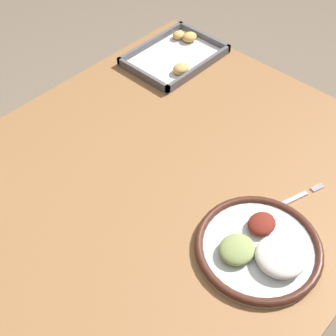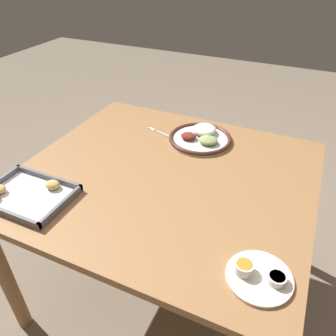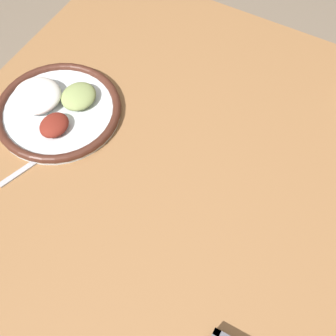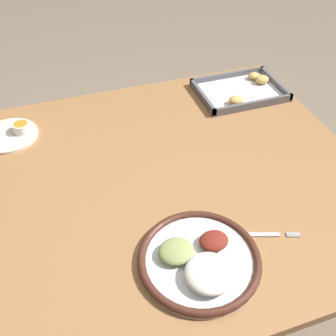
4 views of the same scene
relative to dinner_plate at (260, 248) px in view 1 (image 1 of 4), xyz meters
name	(u,v)px [view 1 (image 1 of 4)]	position (x,y,z in m)	size (l,w,h in m)	color
ground_plane	(170,301)	(0.04, 0.31, -0.74)	(8.00, 8.00, 0.00)	#7A6B59
dining_table	(171,196)	(0.04, 0.31, -0.11)	(1.14, 1.03, 0.73)	olive
dinner_plate	(260,248)	(0.00, 0.00, 0.00)	(0.29, 0.29, 0.05)	silver
fork	(290,201)	(0.17, 0.03, -0.01)	(0.19, 0.07, 0.00)	#B2B2B7
baking_tray	(176,55)	(0.43, 0.65, 0.00)	(0.31, 0.23, 0.04)	#595960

